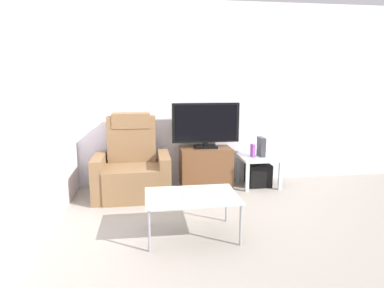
# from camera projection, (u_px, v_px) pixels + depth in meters

# --- Properties ---
(ground_plane) EXTENTS (6.40, 6.40, 0.00)m
(ground_plane) POSITION_uv_depth(u_px,v_px,m) (222.00, 208.00, 3.97)
(ground_plane) COLOR gray
(wall_back) EXTENTS (6.40, 0.06, 2.60)m
(wall_back) POSITION_uv_depth(u_px,v_px,m) (205.00, 95.00, 4.82)
(wall_back) COLOR silver
(wall_back) RESTS_ON ground
(wall_side) EXTENTS (0.06, 4.48, 2.60)m
(wall_side) POSITION_uv_depth(u_px,v_px,m) (49.00, 101.00, 3.46)
(wall_side) COLOR silver
(wall_side) RESTS_ON ground
(tv_stand) EXTENTS (0.72, 0.42, 0.57)m
(tv_stand) POSITION_uv_depth(u_px,v_px,m) (206.00, 167.00, 4.74)
(tv_stand) COLOR brown
(tv_stand) RESTS_ON ground
(television) EXTENTS (0.95, 0.20, 0.64)m
(television) POSITION_uv_depth(u_px,v_px,m) (206.00, 124.00, 4.64)
(television) COLOR black
(television) RESTS_ON tv_stand
(recliner_armchair) EXTENTS (0.98, 0.78, 1.08)m
(recliner_armchair) POSITION_uv_depth(u_px,v_px,m) (132.00, 168.00, 4.37)
(recliner_armchair) COLOR brown
(recliner_armchair) RESTS_ON ground
(side_table) EXTENTS (0.54, 0.54, 0.43)m
(side_table) POSITION_uv_depth(u_px,v_px,m) (259.00, 161.00, 4.77)
(side_table) COLOR silver
(side_table) RESTS_ON ground
(subwoofer_box) EXTENTS (0.32, 0.32, 0.32)m
(subwoofer_box) POSITION_uv_depth(u_px,v_px,m) (258.00, 174.00, 4.81)
(subwoofer_box) COLOR black
(subwoofer_box) RESTS_ON ground
(book_upright) EXTENTS (0.04, 0.12, 0.18)m
(book_upright) POSITION_uv_depth(u_px,v_px,m) (253.00, 151.00, 4.71)
(book_upright) COLOR purple
(book_upright) RESTS_ON side_table
(game_console) EXTENTS (0.07, 0.20, 0.28)m
(game_console) POSITION_uv_depth(u_px,v_px,m) (261.00, 147.00, 4.74)
(game_console) COLOR #333338
(game_console) RESTS_ON side_table
(coffee_table) EXTENTS (0.90, 0.60, 0.42)m
(coffee_table) POSITION_uv_depth(u_px,v_px,m) (192.00, 198.00, 3.22)
(coffee_table) COLOR #B2C6C1
(coffee_table) RESTS_ON ground
(cell_phone) EXTENTS (0.12, 0.17, 0.01)m
(cell_phone) POSITION_uv_depth(u_px,v_px,m) (188.00, 193.00, 3.26)
(cell_phone) COLOR #B7B7BC
(cell_phone) RESTS_ON coffee_table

